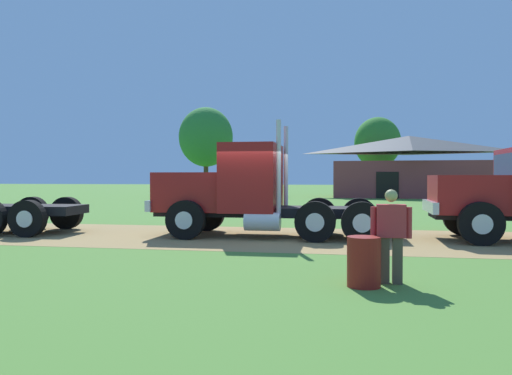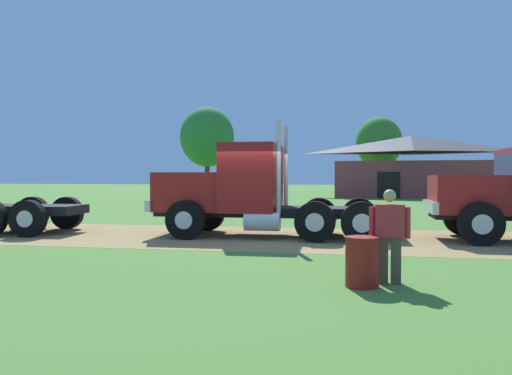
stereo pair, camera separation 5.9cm
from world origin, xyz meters
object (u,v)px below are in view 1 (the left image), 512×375
(steel_barrel, at_px, (364,262))
(shed_building, at_px, (409,167))
(visitor_walking_mid, at_px, (391,233))
(truck_foreground_white, at_px, (244,193))

(steel_barrel, bearing_deg, shed_building, 82.57)
(visitor_walking_mid, relative_size, shed_building, 0.12)
(visitor_walking_mid, bearing_deg, truck_foreground_white, 121.55)
(truck_foreground_white, height_order, shed_building, shed_building)
(truck_foreground_white, distance_m, visitor_walking_mid, 7.30)
(visitor_walking_mid, bearing_deg, shed_building, 83.20)
(steel_barrel, relative_size, shed_building, 0.06)
(visitor_walking_mid, bearing_deg, steel_barrel, -142.36)
(truck_foreground_white, distance_m, steel_barrel, 7.42)
(visitor_walking_mid, distance_m, steel_barrel, 0.73)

